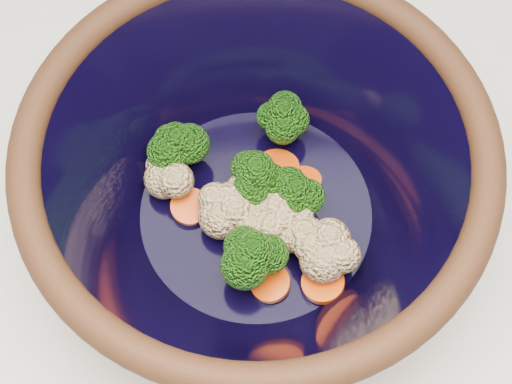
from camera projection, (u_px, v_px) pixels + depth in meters
mixing_bowl at (256, 184)px, 0.48m from camera, size 0.36×0.36×0.13m
vegetable_pile at (257, 199)px, 0.50m from camera, size 0.14×0.16×0.05m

